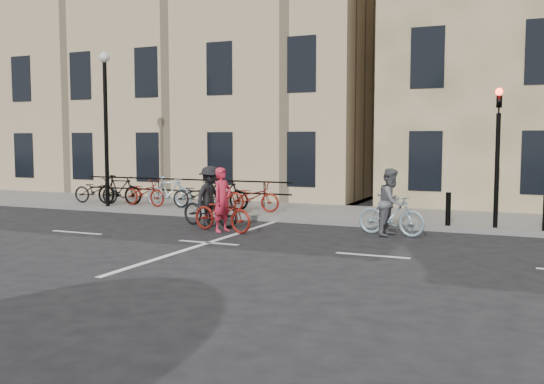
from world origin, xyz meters
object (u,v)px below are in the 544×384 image
at_px(cyclist_dark, 210,203).
at_px(lamp_post, 106,110).
at_px(cyclist_pink, 222,209).
at_px(traffic_light, 498,140).
at_px(cyclist_grey, 391,209).

bearing_deg(cyclist_dark, lamp_post, 78.92).
relative_size(lamp_post, cyclist_pink, 2.59).
distance_m(traffic_light, cyclist_dark, 7.96).
distance_m(lamp_post, cyclist_grey, 10.74).
distance_m(cyclist_grey, cyclist_dark, 5.10).
height_order(cyclist_grey, cyclist_dark, cyclist_grey).
height_order(traffic_light, cyclist_dark, traffic_light).
height_order(traffic_light, cyclist_pink, traffic_light).
distance_m(lamp_post, cyclist_pink, 7.15).
bearing_deg(lamp_post, cyclist_pink, -24.24).
height_order(lamp_post, cyclist_grey, lamp_post).
xyz_separation_m(lamp_post, cyclist_grey, (10.26, -1.56, -2.79)).
relative_size(cyclist_pink, cyclist_grey, 1.10).
relative_size(traffic_light, lamp_post, 0.74).
relative_size(lamp_post, cyclist_grey, 2.85).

